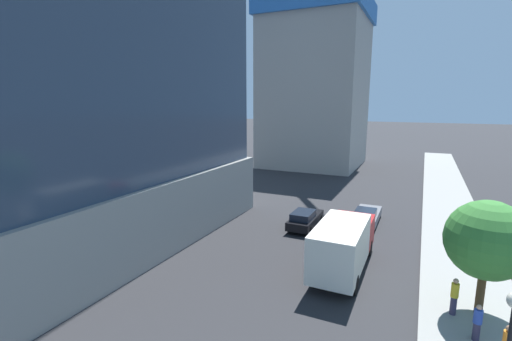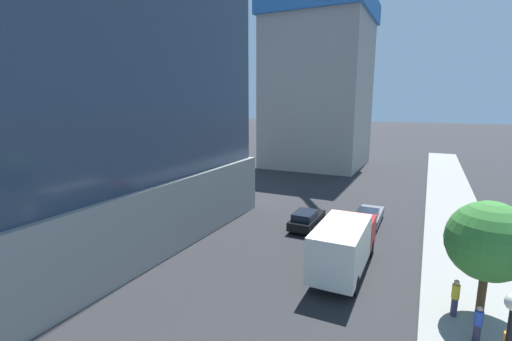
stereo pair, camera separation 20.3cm
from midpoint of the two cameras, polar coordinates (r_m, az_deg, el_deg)
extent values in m
cube|color=gray|center=(20.06, 31.43, -20.20)|extent=(4.64, 120.00, 0.15)
cube|color=gray|center=(31.73, -28.88, -4.13)|extent=(21.78, 23.66, 4.87)
cube|color=#9E9B93|center=(57.72, 9.41, 13.37)|extent=(14.35, 14.95, 25.10)
cube|color=#2D6BB7|center=(59.27, 9.77, 24.10)|extent=(15.21, 15.85, 3.00)
cube|color=gold|center=(52.57, 12.82, 17.10)|extent=(0.90, 0.90, 31.67)
cylinder|color=brown|center=(20.27, 32.15, -16.04)|extent=(0.36, 0.36, 2.29)
sphere|color=#387F33|center=(19.34, 32.91, -9.34)|extent=(3.63, 3.63, 3.63)
cube|color=black|center=(29.06, 7.74, -7.88)|extent=(1.79, 4.52, 0.65)
cube|color=#19212D|center=(28.29, 7.37, -7.12)|extent=(1.51, 2.23, 0.54)
cylinder|color=black|center=(30.76, 7.19, -7.34)|extent=(0.22, 0.67, 0.67)
cylinder|color=black|center=(30.34, 10.05, -7.68)|extent=(0.22, 0.67, 0.67)
cylinder|color=black|center=(28.01, 5.20, -9.15)|extent=(0.22, 0.67, 0.67)
cylinder|color=black|center=(27.55, 8.32, -9.57)|extent=(0.22, 0.67, 0.67)
cube|color=slate|center=(31.21, 17.21, -7.01)|extent=(1.87, 4.74, 0.66)
cube|color=#19212D|center=(30.08, 16.98, -6.55)|extent=(1.57, 2.18, 0.45)
cylinder|color=black|center=(32.92, 16.17, -6.52)|extent=(0.22, 0.61, 0.61)
cylinder|color=black|center=(32.73, 19.03, -6.80)|extent=(0.22, 0.61, 0.61)
cylinder|color=black|center=(29.89, 15.14, -8.25)|extent=(0.22, 0.61, 0.61)
cylinder|color=black|center=(29.68, 18.31, -8.57)|extent=(0.22, 0.61, 0.61)
cube|color=#B21E1E|center=(24.70, 15.07, -9.24)|extent=(2.49, 2.17, 1.89)
cube|color=silver|center=(20.94, 13.10, -11.85)|extent=(2.49, 5.44, 2.58)
cylinder|color=black|center=(25.26, 12.46, -11.19)|extent=(0.30, 1.05, 1.05)
cylinder|color=black|center=(24.93, 17.48, -11.76)|extent=(0.30, 1.05, 1.05)
cylinder|color=black|center=(20.56, 8.96, -16.42)|extent=(0.30, 1.05, 1.05)
cylinder|color=black|center=(20.14, 15.23, -17.29)|extent=(0.30, 1.05, 1.05)
cylinder|color=#38334C|center=(19.91, 28.86, -18.47)|extent=(0.28, 0.28, 0.88)
cylinder|color=gold|center=(19.56, 29.08, -16.47)|extent=(0.34, 0.34, 0.68)
sphere|color=tan|center=(19.36, 29.21, -15.25)|extent=(0.24, 0.24, 0.24)
cylinder|color=#38334C|center=(18.56, 31.60, -21.18)|extent=(0.28, 0.28, 0.79)
cylinder|color=#2D4CB2|center=(18.22, 31.83, -19.30)|extent=(0.34, 0.34, 0.61)
sphere|color=tan|center=(18.02, 31.96, -18.16)|extent=(0.21, 0.21, 0.21)
cylinder|color=orange|center=(17.05, 35.15, -21.37)|extent=(0.34, 0.34, 0.67)
sphere|color=#997051|center=(16.83, 35.32, -20.04)|extent=(0.24, 0.24, 0.24)
camera|label=1|loc=(0.10, -90.34, -0.06)|focal=24.89mm
camera|label=2|loc=(0.10, 89.66, 0.06)|focal=24.89mm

